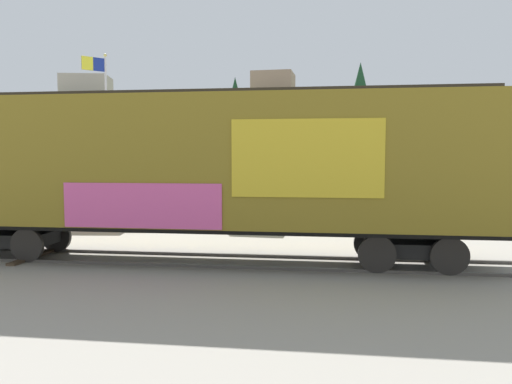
% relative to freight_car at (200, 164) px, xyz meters
% --- Properties ---
extents(ground_plane, '(260.00, 260.00, 0.00)m').
position_rel_freight_car_xyz_m(ground_plane, '(-0.19, 0.00, -2.64)').
color(ground_plane, gray).
extents(track, '(60.01, 4.51, 0.08)m').
position_rel_freight_car_xyz_m(track, '(1.20, -0.05, -2.60)').
color(track, '#4C4742').
rests_on(track, ground_plane).
extents(freight_car, '(16.08, 3.60, 4.61)m').
position_rel_freight_car_xyz_m(freight_car, '(0.00, 0.00, 0.00)').
color(freight_car, olive).
rests_on(freight_car, ground_plane).
extents(flagpole, '(1.06, 1.00, 8.47)m').
position_rel_freight_car_xyz_m(flagpole, '(-8.15, 13.33, 2.63)').
color(flagpole, silver).
rests_on(flagpole, ground_plane).
extents(hillside, '(140.93, 31.31, 14.10)m').
position_rel_freight_car_xyz_m(hillside, '(-0.35, 55.94, 2.14)').
color(hillside, slate).
rests_on(hillside, ground_plane).
extents(parked_car_red, '(4.27, 2.09, 1.64)m').
position_rel_freight_car_xyz_m(parked_car_red, '(-5.18, 6.23, -1.82)').
color(parked_car_red, '#B21E1E').
rests_on(parked_car_red, ground_plane).
extents(parked_car_green, '(4.47, 2.25, 1.74)m').
position_rel_freight_car_xyz_m(parked_car_green, '(0.80, 6.41, -1.79)').
color(parked_car_green, '#1E5933').
rests_on(parked_car_green, ground_plane).
extents(parked_car_white, '(4.79, 2.01, 1.71)m').
position_rel_freight_car_xyz_m(parked_car_white, '(6.31, 6.15, -1.80)').
color(parked_car_white, silver).
rests_on(parked_car_white, ground_plane).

